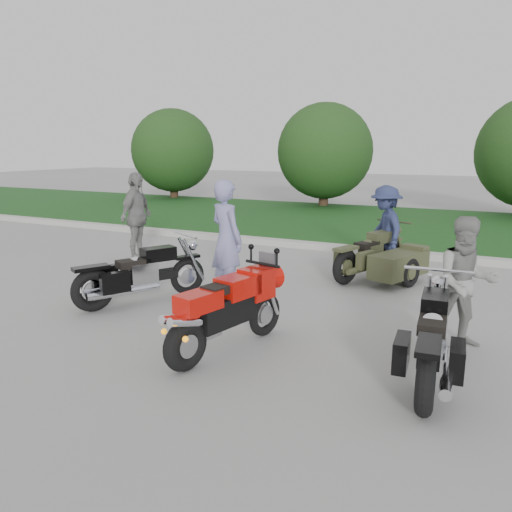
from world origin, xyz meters
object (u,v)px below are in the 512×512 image
at_px(cruiser_left, 137,276).
at_px(person_back, 137,217).
at_px(sportbike_red, 226,309).
at_px(cruiser_sidecar, 386,261).
at_px(person_stripe, 227,239).
at_px(person_grey, 466,283).
at_px(person_denim, 385,229).
at_px(cruiser_right, 432,343).

xyz_separation_m(cruiser_left, person_back, (-1.97, 2.42, 0.50)).
distance_m(sportbike_red, person_back, 5.39).
distance_m(cruiser_sidecar, person_stripe, 2.96).
xyz_separation_m(cruiser_left, person_grey, (4.60, 0.41, 0.36)).
bearing_deg(cruiser_left, person_grey, 33.12).
distance_m(sportbike_red, person_stripe, 2.27).
height_order(person_stripe, person_denim, person_stripe).
bearing_deg(cruiser_left, cruiser_sidecar, 71.19).
distance_m(cruiser_sidecar, person_grey, 2.95).
distance_m(cruiser_left, cruiser_sidecar, 4.31).
distance_m(cruiser_right, person_back, 7.13).
relative_size(person_stripe, person_back, 1.01).
bearing_deg(cruiser_sidecar, cruiser_left, -116.28).
relative_size(person_stripe, person_denim, 1.13).
xyz_separation_m(person_stripe, person_grey, (3.54, -0.50, -0.15)).
bearing_deg(person_grey, cruiser_left, 163.49).
height_order(sportbike_red, person_grey, person_grey).
height_order(sportbike_red, cruiser_left, sportbike_red).
height_order(cruiser_left, cruiser_right, cruiser_right).
bearing_deg(cruiser_sidecar, person_grey, -39.52).
bearing_deg(cruiser_sidecar, cruiser_right, -50.82).
bearing_deg(person_grey, person_denim, 95.34).
height_order(cruiser_right, person_grey, person_grey).
distance_m(cruiser_left, cruiser_right, 4.46).
relative_size(sportbike_red, cruiser_sidecar, 0.93).
relative_size(sportbike_red, person_denim, 1.14).
xyz_separation_m(sportbike_red, person_back, (-4.12, 3.46, 0.39)).
relative_size(sportbike_red, cruiser_right, 0.87).
xyz_separation_m(cruiser_right, person_stripe, (-3.33, 1.68, 0.51)).
relative_size(cruiser_right, person_grey, 1.38).
bearing_deg(person_denim, cruiser_left, -74.30).
xyz_separation_m(cruiser_left, cruiser_sidecar, (3.14, 2.94, -0.04)).
bearing_deg(cruiser_left, person_denim, 79.03).
bearing_deg(sportbike_red, person_denim, 93.94).
bearing_deg(sportbike_red, person_back, 153.67).
relative_size(cruiser_left, cruiser_sidecar, 0.97).
distance_m(sportbike_red, person_denim, 4.76).
bearing_deg(person_stripe, cruiser_right, -179.38).
relative_size(person_grey, person_denim, 0.95).
relative_size(cruiser_sidecar, person_stripe, 1.09).
bearing_deg(person_grey, person_back, 141.43).
distance_m(cruiser_left, person_stripe, 1.49).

